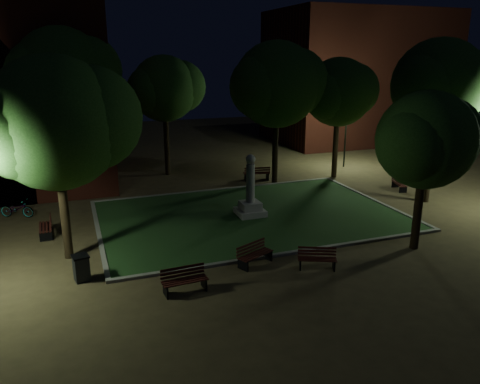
% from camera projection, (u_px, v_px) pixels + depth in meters
% --- Properties ---
extents(ground, '(80.00, 80.00, 0.00)m').
position_uv_depth(ground, '(265.00, 229.00, 22.54)').
color(ground, '#4A3E24').
extents(lawn, '(15.00, 10.00, 0.08)m').
position_uv_depth(lawn, '(250.00, 215.00, 24.33)').
color(lawn, '#22451D').
rests_on(lawn, ground).
extents(lawn_kerb, '(15.40, 10.40, 0.12)m').
position_uv_depth(lawn_kerb, '(250.00, 215.00, 24.32)').
color(lawn_kerb, slate).
rests_on(lawn_kerb, ground).
extents(monument, '(1.40, 1.40, 3.20)m').
position_uv_depth(monument, '(250.00, 199.00, 24.07)').
color(monument, '#9C958F').
rests_on(monument, lawn).
extents(building_far, '(16.00, 10.00, 12.00)m').
position_uv_depth(building_far, '(357.00, 77.00, 44.79)').
color(building_far, '#4E1C12').
rests_on(building_far, ground).
extents(tree_west, '(6.38, 5.21, 8.17)m').
position_uv_depth(tree_west, '(58.00, 123.00, 17.85)').
color(tree_west, black).
rests_on(tree_west, ground).
extents(tree_north_er, '(6.56, 5.36, 8.98)m').
position_uv_depth(tree_north_er, '(278.00, 85.00, 28.92)').
color(tree_north_er, black).
rests_on(tree_north_er, ground).
extents(tree_ne, '(5.50, 4.49, 7.96)m').
position_uv_depth(tree_ne, '(340.00, 92.00, 30.58)').
color(tree_ne, black).
rests_on(tree_ne, ground).
extents(tree_east, '(6.08, 4.96, 9.00)m').
position_uv_depth(tree_east, '(440.00, 85.00, 24.95)').
color(tree_east, black).
rests_on(tree_east, ground).
extents(tree_se, '(4.94, 4.03, 6.76)m').
position_uv_depth(tree_se, '(428.00, 140.00, 19.02)').
color(tree_se, black).
rests_on(tree_se, ground).
extents(tree_nw, '(6.13, 5.01, 9.62)m').
position_uv_depth(tree_nw, '(64.00, 73.00, 25.37)').
color(tree_nw, black).
rests_on(tree_nw, ground).
extents(tree_far_north, '(5.39, 4.40, 8.10)m').
position_uv_depth(tree_far_north, '(166.00, 89.00, 31.13)').
color(tree_far_north, black).
rests_on(tree_far_north, ground).
extents(lamppost_nw, '(1.18, 0.28, 4.70)m').
position_uv_depth(lamppost_nw, '(11.00, 146.00, 25.70)').
color(lamppost_nw, black).
rests_on(lamppost_nw, ground).
extents(lamppost_ne, '(1.18, 0.28, 4.03)m').
position_uv_depth(lamppost_ne, '(346.00, 129.00, 34.26)').
color(lamppost_ne, black).
rests_on(lamppost_ne, ground).
extents(bench_near_left, '(1.67, 1.16, 0.87)m').
position_uv_depth(bench_near_left, '(254.00, 255.00, 18.65)').
color(bench_near_left, black).
rests_on(bench_near_left, ground).
extents(bench_near_right, '(1.58, 1.09, 0.82)m').
position_uv_depth(bench_near_right, '(317.00, 259.00, 18.32)').
color(bench_near_right, black).
rests_on(bench_near_right, ground).
extents(bench_west_near, '(1.64, 0.66, 0.88)m').
position_uv_depth(bench_west_near, '(184.00, 281.00, 16.50)').
color(bench_west_near, black).
rests_on(bench_west_near, ground).
extents(bench_left_side, '(0.61, 1.60, 0.87)m').
position_uv_depth(bench_left_side, '(47.00, 227.00, 21.61)').
color(bench_left_side, black).
rests_on(bench_left_side, ground).
extents(bench_right_side, '(0.83, 1.45, 0.75)m').
position_uv_depth(bench_right_side, '(399.00, 185.00, 28.92)').
color(bench_right_side, black).
rests_on(bench_right_side, ground).
extents(bench_far_side, '(1.80, 0.90, 0.94)m').
position_uv_depth(bench_far_side, '(257.00, 174.00, 31.13)').
color(bench_far_side, black).
rests_on(bench_far_side, ground).
extents(trash_bin, '(0.69, 0.69, 1.00)m').
position_uv_depth(trash_bin, '(81.00, 268.00, 17.29)').
color(trash_bin, black).
rests_on(trash_bin, ground).
extents(bicycle, '(1.86, 1.30, 0.93)m').
position_uv_depth(bicycle, '(17.00, 209.00, 24.06)').
color(bicycle, black).
rests_on(bicycle, ground).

